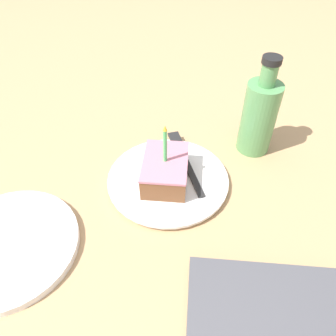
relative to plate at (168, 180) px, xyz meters
The scene contains 6 objects.
ground_plane 0.03m from the plate, 21.01° to the left, with size 2.40×2.40×0.04m.
plate is the anchor object (origin of this frame).
cake_slice 0.03m from the plate, 49.34° to the left, with size 0.08×0.11×0.13m.
fork 0.06m from the plate, 115.74° to the right, with size 0.08×0.19×0.00m.
bottle 0.23m from the plate, 144.79° to the right, with size 0.07×0.07×0.21m.
side_plate 0.30m from the plate, 34.71° to the left, with size 0.23×0.23×0.01m.
Camera 1 is at (-0.05, 0.43, 0.47)m, focal length 35.00 mm.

